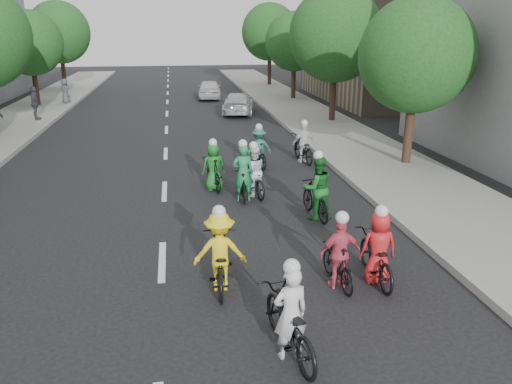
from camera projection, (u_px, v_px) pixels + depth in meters
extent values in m
plane|color=black|center=(162.00, 261.00, 10.95)|extent=(120.00, 120.00, 0.00)
cube|color=#999993|center=(8.00, 157.00, 19.36)|extent=(0.18, 80.00, 0.18)
cube|color=gray|center=(353.00, 145.00, 21.53)|extent=(4.00, 80.00, 0.15)
cube|color=#999993|center=(309.00, 146.00, 21.23)|extent=(0.18, 80.00, 0.18)
cube|color=gray|center=(397.00, 41.00, 34.65)|extent=(10.00, 14.00, 8.00)
cylinder|color=black|center=(36.00, 89.00, 31.82)|extent=(0.32, 0.32, 2.27)
sphere|color=#1A4E1B|center=(30.00, 43.00, 30.93)|extent=(4.00, 4.00, 4.00)
cylinder|color=black|center=(64.00, 75.00, 40.22)|extent=(0.32, 0.32, 2.48)
sphere|color=#1A4E1B|center=(59.00, 32.00, 39.19)|extent=(4.80, 4.80, 4.80)
cylinder|color=black|center=(408.00, 136.00, 18.14)|extent=(0.32, 0.32, 2.27)
sphere|color=#1A4E1B|center=(416.00, 55.00, 17.25)|extent=(4.00, 4.00, 4.00)
cylinder|color=black|center=(333.00, 99.00, 26.54)|extent=(0.32, 0.32, 2.48)
sphere|color=#1A4E1B|center=(336.00, 35.00, 25.51)|extent=(4.80, 4.80, 4.80)
cylinder|color=black|center=(293.00, 84.00, 35.00)|extent=(0.32, 0.32, 2.27)
sphere|color=#1A4E1B|center=(294.00, 41.00, 34.11)|extent=(4.00, 4.00, 4.00)
cylinder|color=black|center=(269.00, 71.00, 43.40)|extent=(0.32, 0.32, 2.48)
sphere|color=#1A4E1B|center=(270.00, 32.00, 42.37)|extent=(4.80, 4.80, 4.80)
imported|color=black|center=(289.00, 324.00, 7.73)|extent=(1.00, 2.06, 1.04)
imported|color=silver|center=(291.00, 313.00, 7.56)|extent=(0.61, 0.45, 1.52)
sphere|color=silver|center=(292.00, 267.00, 7.32)|extent=(0.26, 0.26, 0.26)
imported|color=black|center=(315.00, 199.00, 13.34)|extent=(0.70, 1.76, 1.03)
imported|color=#176B21|center=(317.00, 188.00, 13.14)|extent=(0.92, 0.75, 1.73)
sphere|color=silver|center=(318.00, 155.00, 12.86)|extent=(0.26, 0.26, 0.26)
imported|color=black|center=(220.00, 263.00, 9.77)|extent=(0.82, 1.96, 1.01)
imported|color=yellow|center=(220.00, 251.00, 9.58)|extent=(1.07, 0.67, 1.59)
sphere|color=silver|center=(219.00, 212.00, 9.33)|extent=(0.26, 0.26, 0.26)
imported|color=black|center=(338.00, 264.00, 9.83)|extent=(0.55, 1.51, 0.89)
imported|color=#DD4E65|center=(340.00, 253.00, 9.65)|extent=(0.88, 0.43, 1.45)
sphere|color=silver|center=(342.00, 218.00, 9.42)|extent=(0.26, 0.26, 0.26)
imported|color=black|center=(376.00, 257.00, 10.03)|extent=(0.73, 1.89, 0.98)
imported|color=red|center=(378.00, 248.00, 9.85)|extent=(0.75, 0.51, 1.49)
sphere|color=silver|center=(382.00, 211.00, 9.61)|extent=(0.26, 0.26, 0.26)
imported|color=black|center=(243.00, 186.00, 14.74)|extent=(0.49, 1.49, 0.88)
imported|color=#23814B|center=(243.00, 173.00, 14.51)|extent=(0.64, 0.44, 1.70)
sphere|color=silver|center=(243.00, 144.00, 14.24)|extent=(0.26, 0.26, 0.26)
imported|color=black|center=(253.00, 179.00, 15.19)|extent=(0.99, 1.97, 0.99)
imported|color=white|center=(253.00, 171.00, 15.01)|extent=(0.84, 0.71, 1.53)
sphere|color=silver|center=(253.00, 146.00, 14.76)|extent=(0.26, 0.26, 0.26)
imported|color=black|center=(258.00, 154.00, 18.25)|extent=(0.75, 1.63, 0.94)
imported|color=#257159|center=(259.00, 148.00, 18.08)|extent=(1.04, 0.73, 1.47)
sphere|color=silver|center=(259.00, 127.00, 17.84)|extent=(0.26, 0.26, 0.26)
imported|color=black|center=(303.00, 148.00, 18.96)|extent=(0.86, 2.00, 1.02)
imported|color=white|center=(304.00, 143.00, 18.80)|extent=(0.90, 0.44, 1.48)
sphere|color=silver|center=(304.00, 123.00, 18.56)|extent=(0.26, 0.26, 0.26)
imported|color=black|center=(214.00, 173.00, 15.73)|extent=(0.75, 1.77, 1.03)
imported|color=#197320|center=(214.00, 167.00, 15.56)|extent=(0.80, 0.59, 1.50)
sphere|color=silver|center=(213.00, 143.00, 15.32)|extent=(0.26, 0.26, 0.26)
imported|color=silver|center=(238.00, 103.00, 29.52)|extent=(2.39, 4.48, 1.23)
imported|color=silver|center=(209.00, 89.00, 35.72)|extent=(1.89, 4.09, 1.36)
imported|color=#464751|center=(35.00, 103.00, 26.61)|extent=(0.52, 1.07, 1.76)
imported|color=#4C4C59|center=(65.00, 91.00, 32.57)|extent=(0.68, 0.88, 1.59)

